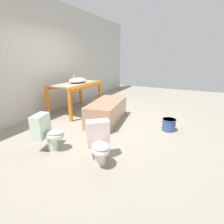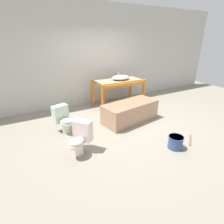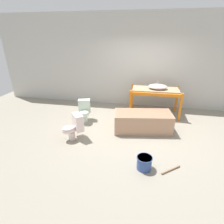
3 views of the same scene
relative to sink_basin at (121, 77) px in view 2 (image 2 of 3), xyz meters
name	(u,v)px [view 2 (image 2 of 3)]	position (x,y,z in m)	size (l,w,h in m)	color
ground_plane	(123,121)	(-0.57, -1.12, -0.96)	(12.00, 12.00, 0.00)	gray
warehouse_wall_rear	(94,56)	(-0.57, 0.79, 0.64)	(10.80, 0.08, 3.20)	beige
shelving_rack	(118,84)	(-0.05, 0.05, -0.21)	(1.60, 0.86, 0.88)	orange
sink_basin	(121,77)	(0.00, 0.00, 0.00)	(0.60, 0.44, 0.23)	silver
bathtub_main	(130,110)	(-0.39, -1.19, -0.65)	(1.63, 0.90, 0.54)	tan
toilet_near	(80,137)	(-2.09, -1.95, -0.61)	(0.60, 0.58, 0.66)	silver
toilet_far	(63,118)	(-2.17, -0.92, -0.61)	(0.45, 0.59, 0.66)	silver
bucket_white	(175,142)	(-0.31, -2.75, -0.82)	(0.31, 0.31, 0.27)	#334C8C
loose_pipe	(190,140)	(0.22, -2.71, -0.94)	(0.40, 0.33, 0.04)	#8C6B4C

